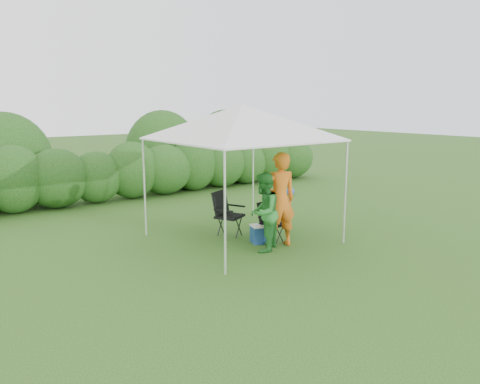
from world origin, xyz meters
TOP-DOWN VIEW (x-y plane):
  - ground at (0.00, 0.00)m, footprint 70.00×70.00m
  - hedge at (0.11, 6.00)m, footprint 14.85×1.53m
  - canopy at (0.00, 0.50)m, footprint 3.10×3.10m
  - chair_right at (0.40, 0.05)m, footprint 0.55×0.51m
  - chair_left at (-0.09, 0.95)m, footprint 0.74×0.72m
  - man at (0.32, -0.32)m, footprint 0.79×0.63m
  - woman at (-0.14, -0.38)m, footprint 0.95×0.90m
  - cooler at (0.17, 0.05)m, footprint 0.53×0.46m
  - bottle at (0.23, 0.01)m, footprint 0.06×0.06m
  - lawn_toy at (3.93, 3.57)m, footprint 0.60×0.50m

SIDE VIEW (x-z plane):
  - ground at x=0.00m, z-range 0.00..0.00m
  - lawn_toy at x=3.93m, z-range -0.01..0.29m
  - cooler at x=0.17m, z-range 0.00..0.38m
  - chair_right at x=0.40m, z-range 0.05..0.88m
  - bottle at x=0.23m, z-range 0.38..0.61m
  - chair_left at x=-0.09m, z-range 0.06..1.04m
  - woman at x=-0.14m, z-range 0.00..1.54m
  - hedge at x=0.11m, z-range -0.08..1.72m
  - man at x=0.32m, z-range 0.00..1.91m
  - canopy at x=0.00m, z-range 1.05..3.88m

